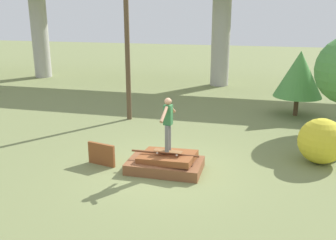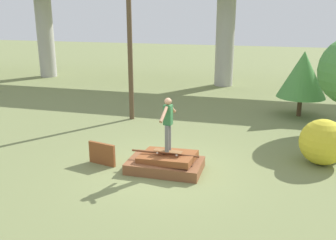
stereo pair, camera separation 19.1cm
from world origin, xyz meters
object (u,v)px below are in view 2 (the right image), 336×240
(tree_behind_left, at_px, (303,75))
(bush_yellow_flowering, at_px, (323,142))
(skater, at_px, (168,121))
(utility_pole, at_px, (129,18))
(skateboard, at_px, (168,151))

(tree_behind_left, relative_size, bush_yellow_flowering, 2.04)
(tree_behind_left, bearing_deg, skater, -118.96)
(utility_pole, bearing_deg, skateboard, -58.82)
(skateboard, bearing_deg, tree_behind_left, 61.04)
(utility_pole, height_order, tree_behind_left, utility_pole)
(skater, height_order, tree_behind_left, tree_behind_left)
(skateboard, distance_m, bush_yellow_flowering, 4.63)
(bush_yellow_flowering, bearing_deg, skateboard, -157.52)
(skater, bearing_deg, skateboard, 135.00)
(skateboard, bearing_deg, bush_yellow_flowering, 22.48)
(skateboard, relative_size, skater, 0.55)
(skater, relative_size, tree_behind_left, 0.54)
(skateboard, distance_m, tree_behind_left, 8.24)
(skateboard, relative_size, utility_pole, 0.10)
(skater, height_order, bush_yellow_flowering, skater)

